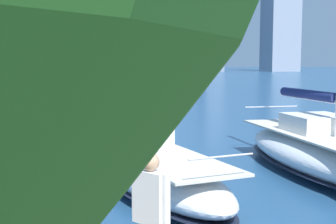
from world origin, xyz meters
The scene contains 5 objects.
city_skyline centered at (-11.02, -157.58, 20.39)m, with size 176.08×22.94×50.65m.
sailboat_navy centered at (-5.08, -7.39, 0.71)m, with size 3.36×9.07×10.39m.
sailboat_teal centered at (0.73, -7.23, 0.69)m, with size 3.76×9.17×11.72m.
person_white_shirt centered at (2.13, -0.32, 1.67)m, with size 0.44×0.55×1.78m.
channel_buoy centered at (2.08, -25.26, 0.36)m, with size 0.70×0.70×1.40m.
Camera 1 is at (3.41, 5.44, 3.54)m, focal length 50.00 mm.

